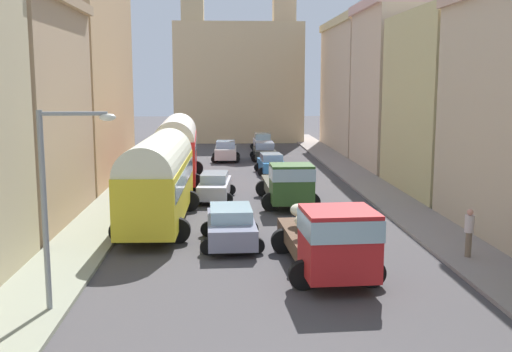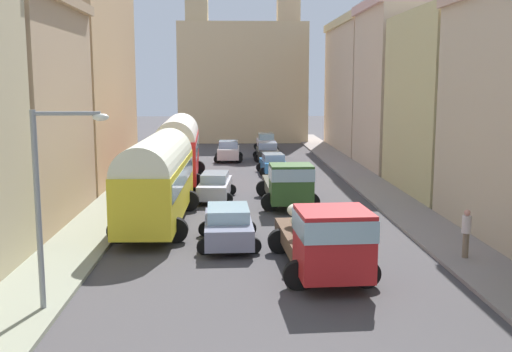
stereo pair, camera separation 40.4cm
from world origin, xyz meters
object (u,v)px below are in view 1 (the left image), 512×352
object	(u,v)px
cargo_truck_0	(329,237)
car_1	(264,151)
car_2	(262,142)
pedestrian_1	(469,231)
cargo_truck_1	(288,183)
streetlamp_near	(56,190)
parked_bus_0	(158,176)
car_4	(215,186)
car_0	(271,164)
parked_bus_1	(177,146)
car_5	(226,151)
car_3	(231,225)

from	to	relation	value
cargo_truck_0	car_1	size ratio (longest dim) A/B	1.73
cargo_truck_0	car_2	world-z (taller)	cargo_truck_0
cargo_truck_0	pedestrian_1	xyz separation A→B (m)	(5.26, 1.49, -0.23)
cargo_truck_1	streetlamp_near	world-z (taller)	streetlamp_near
cargo_truck_1	parked_bus_0	bearing A→B (deg)	-147.79
car_4	streetlamp_near	size ratio (longest dim) A/B	0.79
car_2	cargo_truck_1	bearing A→B (deg)	-90.72
car_1	car_0	bearing A→B (deg)	-90.26
parked_bus_1	car_4	bearing A→B (deg)	-66.76
cargo_truck_1	car_5	xyz separation A→B (m)	(-3.11, 18.16, -0.39)
parked_bus_1	car_2	distance (m)	18.87
streetlamp_near	parked_bus_0	bearing A→B (deg)	81.08
pedestrian_1	streetlamp_near	world-z (taller)	streetlamp_near
car_2	car_3	bearing A→B (deg)	-95.88
streetlamp_near	car_1	bearing A→B (deg)	76.57
car_2	parked_bus_1	bearing A→B (deg)	-110.31
car_0	car_3	xyz separation A→B (m)	(-3.04, -18.39, 0.05)
pedestrian_1	cargo_truck_1	bearing A→B (deg)	118.47
cargo_truck_0	streetlamp_near	distance (m)	8.64
pedestrian_1	car_5	bearing A→B (deg)	106.81
car_0	pedestrian_1	xyz separation A→B (m)	(5.37, -21.01, 0.36)
car_3	car_4	world-z (taller)	car_3
cargo_truck_0	car_5	distance (m)	29.73
parked_bus_0	car_5	bearing A→B (deg)	82.10
cargo_truck_1	car_2	xyz separation A→B (m)	(0.32, 25.31, -0.40)
parked_bus_1	car_1	distance (m)	12.66
pedestrian_1	car_4	bearing A→B (deg)	127.50
car_3	car_4	size ratio (longest dim) A/B	1.01
car_1	cargo_truck_0	bearing A→B (deg)	-89.86
car_1	cargo_truck_1	bearing A→B (deg)	-90.12
car_4	car_3	bearing A→B (deg)	-85.43
parked_bus_0	car_3	distance (m)	4.84
cargo_truck_1	car_1	world-z (taller)	cargo_truck_1
pedestrian_1	car_0	bearing A→B (deg)	104.33
car_1	car_2	xyz separation A→B (m)	(0.28, 6.74, 0.06)
car_5	pedestrian_1	world-z (taller)	pedestrian_1
car_4	car_1	bearing A→B (deg)	77.00
car_3	car_2	bearing A→B (deg)	84.12
parked_bus_1	car_2	size ratio (longest dim) A/B	2.59
parked_bus_0	cargo_truck_1	bearing A→B (deg)	32.21
car_3	pedestrian_1	world-z (taller)	pedestrian_1
car_4	parked_bus_0	bearing A→B (deg)	-111.99
car_0	car_1	distance (m)	7.46
parked_bus_0	car_0	xyz separation A→B (m)	(6.17, 14.99, -1.48)
parked_bus_0	cargo_truck_1	world-z (taller)	parked_bus_0
pedestrian_1	cargo_truck_0	bearing A→B (deg)	-164.18
parked_bus_0	parked_bus_1	world-z (taller)	parked_bus_1
cargo_truck_1	car_5	distance (m)	18.42
cargo_truck_1	car_2	world-z (taller)	cargo_truck_1
car_0	car_3	size ratio (longest dim) A/B	0.84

